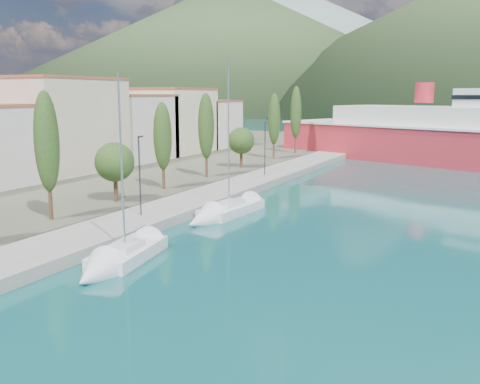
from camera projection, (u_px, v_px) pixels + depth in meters
The scene contains 9 objects.
ground at pixel (432, 136), 129.86m from camera, with size 1400.00×1400.00×0.00m, color #115151.
quay at pixel (211, 196), 50.74m from camera, with size 5.00×88.00×0.80m, color gray.
land_strip at pixel (13, 163), 76.10m from camera, with size 70.00×148.00×0.70m, color #565644.
town_buildings at pixel (97, 129), 69.44m from camera, with size 9.20×69.20×11.30m.
tree_row at pixel (194, 135), 57.40m from camera, with size 3.41×63.68×10.56m.
lamp_posts at pixel (142, 172), 40.71m from camera, with size 0.15×47.05×6.06m.
sailboat_near at pixel (111, 264), 30.68m from camera, with size 3.95×8.76×12.14m.
sailboat_mid at pixel (217, 215), 43.16m from camera, with size 3.27×9.83×13.91m.
ferry at pixel (480, 139), 74.68m from camera, with size 62.89×34.27×12.36m.
Camera 1 is at (15.51, -17.49, 9.89)m, focal length 40.00 mm.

